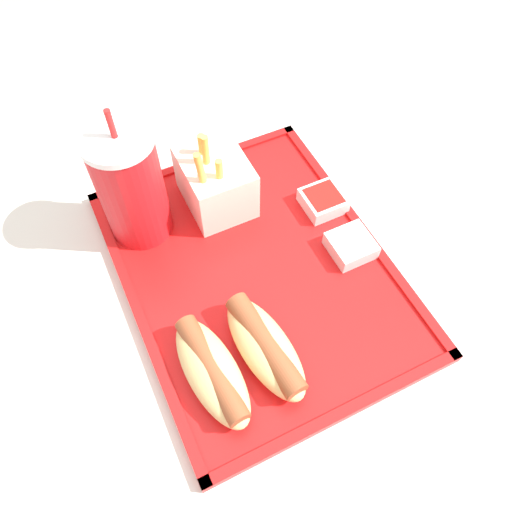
{
  "coord_description": "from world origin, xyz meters",
  "views": [
    {
      "loc": [
        -0.31,
        0.12,
        1.29
      ],
      "look_at": [
        -0.02,
        -0.02,
        0.79
      ],
      "focal_mm": 35.0,
      "sensor_mm": 36.0,
      "label": 1
    }
  ],
  "objects_px": {
    "fries_carton": "(215,182)",
    "sauce_cup_ketchup": "(323,200)",
    "hot_dog_near": "(265,347)",
    "soda_cup": "(131,186)",
    "hot_dog_far": "(212,371)",
    "sauce_cup_mayo": "(351,245)"
  },
  "relations": [
    {
      "from": "hot_dog_near",
      "to": "sauce_cup_ketchup",
      "type": "height_order",
      "value": "hot_dog_near"
    },
    {
      "from": "hot_dog_far",
      "to": "sauce_cup_ketchup",
      "type": "relative_size",
      "value": 2.7
    },
    {
      "from": "fries_carton",
      "to": "sauce_cup_mayo",
      "type": "distance_m",
      "value": 0.19
    },
    {
      "from": "fries_carton",
      "to": "sauce_cup_mayo",
      "type": "bearing_deg",
      "value": -141.01
    },
    {
      "from": "fries_carton",
      "to": "sauce_cup_ketchup",
      "type": "bearing_deg",
      "value": -119.37
    },
    {
      "from": "soda_cup",
      "to": "hot_dog_far",
      "type": "height_order",
      "value": "soda_cup"
    },
    {
      "from": "hot_dog_near",
      "to": "fries_carton",
      "type": "relative_size",
      "value": 1.19
    },
    {
      "from": "hot_dog_far",
      "to": "sauce_cup_mayo",
      "type": "distance_m",
      "value": 0.24
    },
    {
      "from": "soda_cup",
      "to": "hot_dog_near",
      "type": "bearing_deg",
      "value": -164.31
    },
    {
      "from": "hot_dog_near",
      "to": "sauce_cup_ketchup",
      "type": "xyz_separation_m",
      "value": [
        0.16,
        -0.16,
        -0.01
      ]
    },
    {
      "from": "hot_dog_near",
      "to": "sauce_cup_ketchup",
      "type": "bearing_deg",
      "value": -46.37
    },
    {
      "from": "hot_dog_far",
      "to": "sauce_cup_mayo",
      "type": "xyz_separation_m",
      "value": [
        0.08,
        -0.22,
        -0.01
      ]
    },
    {
      "from": "hot_dog_far",
      "to": "sauce_cup_ketchup",
      "type": "xyz_separation_m",
      "value": [
        0.16,
        -0.23,
        -0.01
      ]
    },
    {
      "from": "fries_carton",
      "to": "soda_cup",
      "type": "bearing_deg",
      "value": 87.94
    },
    {
      "from": "hot_dog_near",
      "to": "fries_carton",
      "type": "bearing_deg",
      "value": -10.0
    },
    {
      "from": "hot_dog_far",
      "to": "sauce_cup_mayo",
      "type": "height_order",
      "value": "hot_dog_far"
    },
    {
      "from": "fries_carton",
      "to": "sauce_cup_ketchup",
      "type": "relative_size",
      "value": 2.28
    },
    {
      "from": "hot_dog_far",
      "to": "sauce_cup_mayo",
      "type": "relative_size",
      "value": 2.7
    },
    {
      "from": "soda_cup",
      "to": "sauce_cup_mayo",
      "type": "xyz_separation_m",
      "value": [
        -0.15,
        -0.22,
        -0.07
      ]
    },
    {
      "from": "soda_cup",
      "to": "fries_carton",
      "type": "relative_size",
      "value": 1.63
    },
    {
      "from": "hot_dog_far",
      "to": "hot_dog_near",
      "type": "height_order",
      "value": "hot_dog_near"
    },
    {
      "from": "sauce_cup_ketchup",
      "to": "soda_cup",
      "type": "bearing_deg",
      "value": 72.15
    }
  ]
}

